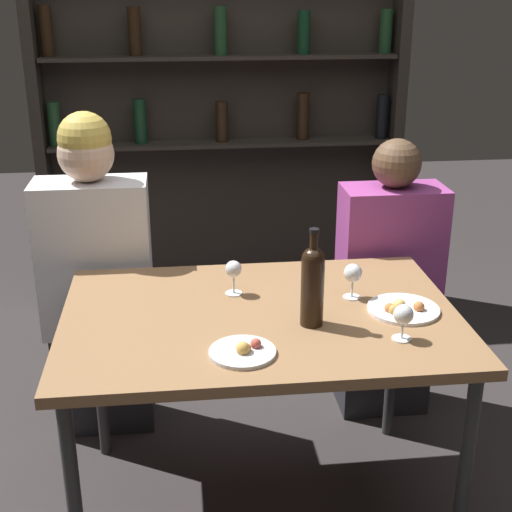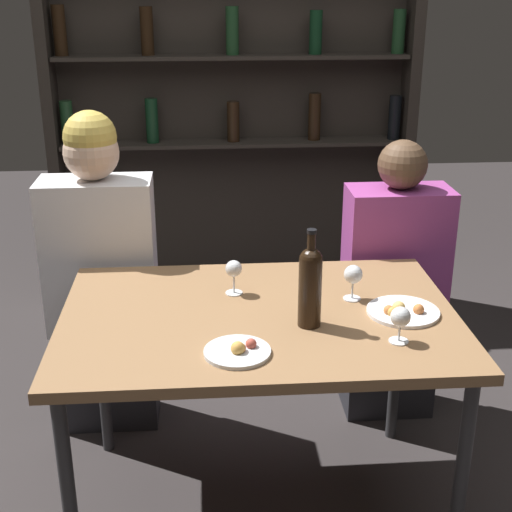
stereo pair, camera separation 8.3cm
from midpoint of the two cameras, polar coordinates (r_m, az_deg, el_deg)
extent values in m
plane|color=#332D2D|center=(2.76, 1.13, -19.22)|extent=(10.00, 10.00, 0.00)
cube|color=olive|center=(2.34, 1.26, -5.01)|extent=(1.29, 0.88, 0.04)
cylinder|color=#2D2D30|center=(2.26, -13.65, -18.55)|extent=(0.04, 0.04, 0.74)
cylinder|color=#2D2D30|center=(2.36, 17.09, -16.88)|extent=(0.04, 0.04, 0.74)
cylinder|color=#2D2D30|center=(2.87, -11.41, -8.89)|extent=(0.04, 0.04, 0.74)
cylinder|color=#2D2D30|center=(2.95, 11.98, -8.01)|extent=(0.04, 0.04, 0.74)
cube|color=#28231E|center=(4.05, -1.29, 10.15)|extent=(1.94, 0.02, 2.02)
cube|color=#28231E|center=(4.01, -15.34, 9.31)|extent=(0.06, 0.18, 2.02)
cube|color=#28231E|center=(4.11, 12.59, 9.83)|extent=(0.06, 0.18, 2.02)
cube|color=#28231E|center=(3.96, -1.20, 9.02)|extent=(1.86, 0.18, 0.02)
cylinder|color=#19381E|center=(3.98, -14.28, 10.29)|extent=(0.07, 0.07, 0.23)
cylinder|color=black|center=(3.94, -7.72, 10.68)|extent=(0.07, 0.07, 0.24)
cylinder|color=black|center=(3.94, -1.28, 10.70)|extent=(0.07, 0.07, 0.22)
cylinder|color=black|center=(3.99, 5.30, 11.03)|extent=(0.07, 0.07, 0.25)
cylinder|color=black|center=(4.07, 11.61, 10.80)|extent=(0.07, 0.07, 0.24)
cube|color=#28231E|center=(3.89, -1.26, 15.64)|extent=(1.86, 0.18, 0.02)
cylinder|color=black|center=(3.94, -14.84, 17.04)|extent=(0.07, 0.07, 0.25)
cylinder|color=black|center=(3.88, -8.09, 17.39)|extent=(0.07, 0.07, 0.24)
cylinder|color=#19381E|center=(3.87, -1.27, 17.57)|extent=(0.07, 0.07, 0.24)
cylinder|color=black|center=(3.92, 5.43, 17.39)|extent=(0.07, 0.07, 0.22)
cylinder|color=#19381E|center=(4.03, 11.96, 17.17)|extent=(0.07, 0.07, 0.23)
cylinder|color=black|center=(2.22, 5.40, -2.96)|extent=(0.07, 0.07, 0.22)
sphere|color=black|center=(2.18, 5.50, -0.31)|extent=(0.07, 0.07, 0.07)
cylinder|color=black|center=(2.16, 5.54, 0.75)|extent=(0.03, 0.03, 0.09)
cylinder|color=black|center=(2.14, 5.59, 1.97)|extent=(0.03, 0.03, 0.01)
cylinder|color=silver|center=(2.46, 8.64, -3.38)|extent=(0.06, 0.06, 0.00)
cylinder|color=silver|center=(2.44, 8.69, -2.59)|extent=(0.01, 0.01, 0.07)
sphere|color=silver|center=(2.42, 8.76, -1.46)|extent=(0.06, 0.06, 0.06)
cylinder|color=silver|center=(2.21, 12.40, -6.67)|extent=(0.06, 0.06, 0.00)
cylinder|color=silver|center=(2.19, 12.47, -5.90)|extent=(0.01, 0.01, 0.06)
sphere|color=silver|center=(2.17, 12.57, -4.77)|extent=(0.06, 0.06, 0.06)
cylinder|color=silver|center=(2.47, -0.81, -2.97)|extent=(0.06, 0.06, 0.00)
cylinder|color=silver|center=(2.46, -0.81, -2.15)|extent=(0.01, 0.01, 0.07)
sphere|color=silver|center=(2.44, -0.82, -1.01)|extent=(0.06, 0.06, 0.06)
cylinder|color=silver|center=(2.09, -0.36, -7.69)|extent=(0.20, 0.20, 0.01)
sphere|color=gold|center=(2.07, -0.32, -7.40)|extent=(0.04, 0.04, 0.04)
sphere|color=#C67038|center=(2.08, -0.07, -7.40)|extent=(0.03, 0.03, 0.03)
sphere|color=#B74C3D|center=(2.10, 0.74, -7.04)|extent=(0.03, 0.03, 0.03)
cylinder|color=white|center=(2.39, 12.66, -4.36)|extent=(0.24, 0.24, 0.01)
sphere|color=gold|center=(2.34, 11.85, -4.42)|extent=(0.03, 0.03, 0.03)
sphere|color=#C67038|center=(2.35, 11.58, -4.29)|extent=(0.03, 0.03, 0.03)
sphere|color=gold|center=(2.37, 12.46, -4.14)|extent=(0.03, 0.03, 0.03)
sphere|color=#C67038|center=(2.37, 13.86, -4.18)|extent=(0.04, 0.04, 0.04)
sphere|color=#E5BC66|center=(2.37, 12.33, -4.06)|extent=(0.04, 0.04, 0.04)
cube|color=#26262B|center=(3.13, -10.85, -9.17)|extent=(0.39, 0.22, 0.45)
cube|color=white|center=(2.90, -11.58, 0.03)|extent=(0.44, 0.22, 0.62)
sphere|color=beige|center=(2.78, -12.21, 8.10)|extent=(0.21, 0.21, 0.21)
sphere|color=gold|center=(2.77, -12.30, 9.27)|extent=(0.20, 0.20, 0.20)
cube|color=#26262B|center=(3.21, 11.22, -8.33)|extent=(0.37, 0.22, 0.45)
cube|color=#9E3F8C|center=(3.00, 11.90, 0.11)|extent=(0.42, 0.22, 0.56)
sphere|color=brown|center=(2.89, 12.47, 7.15)|extent=(0.20, 0.20, 0.20)
camera|label=1|loc=(0.04, -89.01, 0.39)|focal=50.00mm
camera|label=2|loc=(0.04, 90.99, -0.39)|focal=50.00mm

